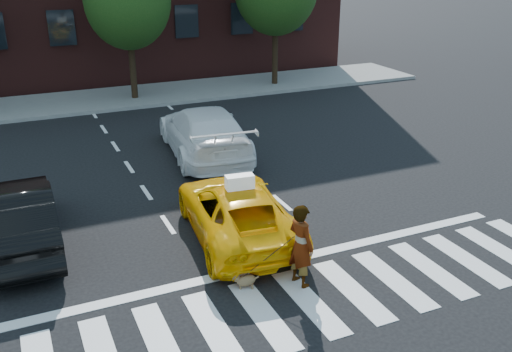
{
  "coord_description": "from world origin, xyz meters",
  "views": [
    {
      "loc": [
        -4.82,
        -8.18,
        6.49
      ],
      "look_at": [
        0.64,
        3.99,
        1.1
      ],
      "focal_mm": 40.0,
      "sensor_mm": 36.0,
      "label": 1
    }
  ],
  "objects_px": {
    "white_suv": "(204,132)",
    "woman": "(301,245)",
    "dog": "(244,280)",
    "taxi": "(237,211)",
    "black_sedan": "(18,217)"
  },
  "relations": [
    {
      "from": "white_suv",
      "to": "woman",
      "type": "bearing_deg",
      "value": 90.51
    },
    {
      "from": "taxi",
      "to": "woman",
      "type": "xyz_separation_m",
      "value": [
        0.38,
        -2.49,
        0.23
      ]
    },
    {
      "from": "woman",
      "to": "dog",
      "type": "xyz_separation_m",
      "value": [
        -1.12,
        0.31,
        -0.7
      ]
    },
    {
      "from": "dog",
      "to": "taxi",
      "type": "bearing_deg",
      "value": 95.26
    },
    {
      "from": "taxi",
      "to": "woman",
      "type": "relative_size",
      "value": 2.65
    },
    {
      "from": "woman",
      "to": "dog",
      "type": "relative_size",
      "value": 3.23
    },
    {
      "from": "taxi",
      "to": "black_sedan",
      "type": "distance_m",
      "value": 5.02
    },
    {
      "from": "white_suv",
      "to": "dog",
      "type": "bearing_deg",
      "value": 82.42
    },
    {
      "from": "white_suv",
      "to": "woman",
      "type": "xyz_separation_m",
      "value": [
        -0.82,
        -8.19,
        0.07
      ]
    },
    {
      "from": "black_sedan",
      "to": "white_suv",
      "type": "height_order",
      "value": "white_suv"
    },
    {
      "from": "black_sedan",
      "to": "woman",
      "type": "height_order",
      "value": "woman"
    },
    {
      "from": "taxi",
      "to": "black_sedan",
      "type": "xyz_separation_m",
      "value": [
        -4.77,
        1.55,
        0.1
      ]
    },
    {
      "from": "black_sedan",
      "to": "woman",
      "type": "bearing_deg",
      "value": 142.05
    },
    {
      "from": "black_sedan",
      "to": "woman",
      "type": "xyz_separation_m",
      "value": [
        5.15,
        -4.03,
        0.14
      ]
    },
    {
      "from": "dog",
      "to": "white_suv",
      "type": "bearing_deg",
      "value": 100.3
    }
  ]
}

